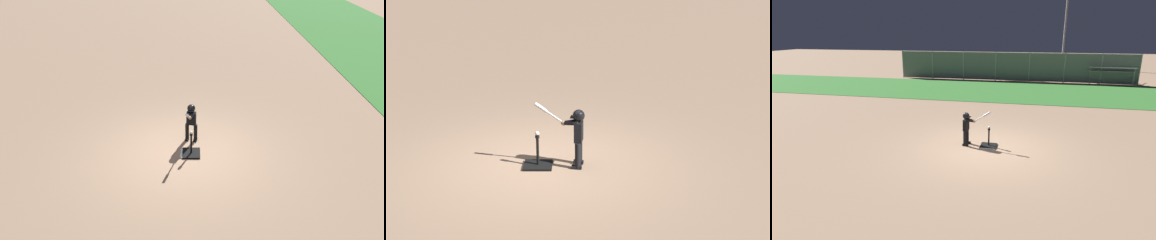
{
  "view_description": "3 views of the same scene",
  "coord_description": "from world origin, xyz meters",
  "views": [
    {
      "loc": [
        8.3,
        0.27,
        5.16
      ],
      "look_at": [
        -0.52,
        0.2,
        0.69
      ],
      "focal_mm": 35.0,
      "sensor_mm": 36.0,
      "label": 1
    },
    {
      "loc": [
        -0.66,
        9.02,
        3.88
      ],
      "look_at": [
        -0.66,
        -0.04,
        0.81
      ],
      "focal_mm": 50.0,
      "sensor_mm": 36.0,
      "label": 2
    },
    {
      "loc": [
        1.16,
        -8.65,
        3.51
      ],
      "look_at": [
        -0.67,
        -0.11,
        0.91
      ],
      "focal_mm": 28.0,
      "sensor_mm": 36.0,
      "label": 3
    }
  ],
  "objects": [
    {
      "name": "baseball",
      "position": [
        0.06,
        0.18,
        0.63
      ],
      "size": [
        0.07,
        0.07,
        0.07
      ],
      "primitive_type": "sphere",
      "color": "white",
      "rests_on": "batting_tee"
    },
    {
      "name": "home_plate",
      "position": [
        0.07,
        0.12,
        0.01
      ],
      "size": [
        0.45,
        0.45,
        0.02
      ],
      "primitive_type": "cube",
      "rotation": [
        0.0,
        0.0,
        -0.02
      ],
      "color": "white",
      "rests_on": "ground_plane"
    },
    {
      "name": "grass_outfield_strip",
      "position": [
        0.0,
        9.43,
        0.01
      ],
      "size": [
        56.0,
        6.58,
        0.02
      ],
      "primitive_type": "cube",
      "color": "#33702D",
      "rests_on": "ground_plane"
    },
    {
      "name": "batting_tee",
      "position": [
        0.06,
        0.18,
        0.06
      ],
      "size": [
        0.51,
        0.46,
        0.59
      ],
      "color": "black",
      "rests_on": "ground_plane"
    },
    {
      "name": "field_light_pole",
      "position": [
        4.44,
        23.38,
        5.46
      ],
      "size": [
        1.76,
        0.44,
        8.33
      ],
      "color": "slate",
      "rests_on": "ground_plane"
    },
    {
      "name": "ground_plane",
      "position": [
        0.0,
        0.0,
        0.0
      ],
      "size": [
        90.0,
        90.0,
        0.0
      ],
      "primitive_type": "plane",
      "color": "#93755B"
    },
    {
      "name": "backstop_fence",
      "position": [
        -0.0,
        13.4,
        1.08
      ],
      "size": [
        16.93,
        0.08,
        2.06
      ],
      "color": "#9E9EA3",
      "rests_on": "ground_plane"
    },
    {
      "name": "bleachers_center",
      "position": [
        6.7,
        14.09,
        0.59
      ],
      "size": [
        3.07,
        2.67,
        1.21
      ],
      "color": "gray",
      "rests_on": "ground_plane"
    },
    {
      "name": "bleachers_far_left",
      "position": [
        0.27,
        14.31,
        0.47
      ],
      "size": [
        2.83,
        1.91,
        0.96
      ],
      "color": "gray",
      "rests_on": "ground_plane"
    },
    {
      "name": "bleachers_left_center",
      "position": [
        -6.51,
        14.82,
        0.44
      ],
      "size": [
        3.32,
        1.8,
        0.9
      ],
      "color": "gray",
      "rests_on": "ground_plane"
    },
    {
      "name": "batter_child",
      "position": [
        -0.63,
        0.17,
        0.68
      ],
      "size": [
        0.89,
        0.35,
        1.17
      ],
      "color": "black",
      "rests_on": "ground_plane"
    }
  ]
}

